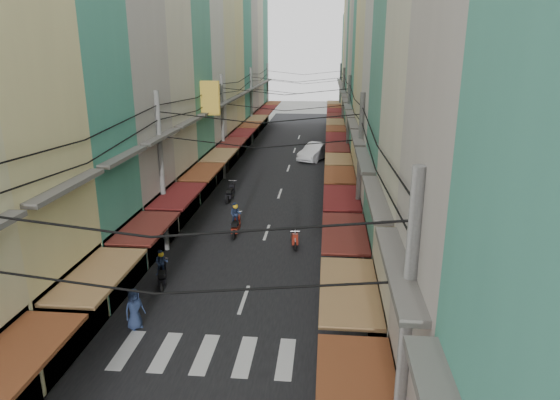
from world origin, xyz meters
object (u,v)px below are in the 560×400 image
Objects in this scene: bicycle at (377,288)px; market_umbrella at (442,303)px; white_car at (315,160)px; traffic_sign at (363,251)px.

market_umbrella is at bearing -179.01° from bicycle.
white_car is 1.94× the size of traffic_sign.
market_umbrella is 0.92× the size of traffic_sign.
white_car is 26.42m from bicycle.
traffic_sign is at bearing -60.63° from white_car.
bicycle is 2.34m from traffic_sign.
bicycle is 0.50× the size of traffic_sign.
bicycle is at bearing 44.42° from traffic_sign.
white_car reaches higher than bicycle.
traffic_sign reaches higher than market_umbrella.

